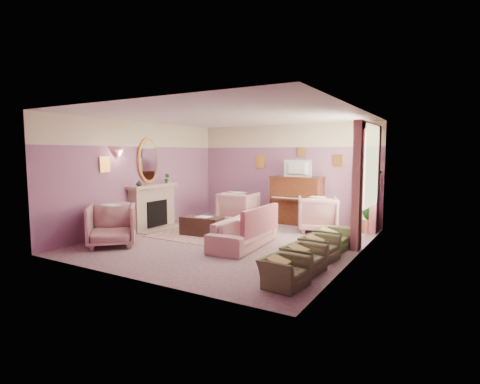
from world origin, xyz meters
The scene contains 48 objects.
floor centered at (0.00, 0.00, 0.00)m, with size 5.50×6.00×0.01m, color #816267.
ceiling centered at (0.00, 0.00, 2.80)m, with size 5.50×6.00×0.01m, color silver.
wall_back centered at (0.00, 3.00, 1.40)m, with size 5.50×0.02×2.80m, color #6F4C75.
wall_front centered at (0.00, -3.00, 1.40)m, with size 5.50×0.02×2.80m, color #6F4C75.
wall_left centered at (-2.75, 0.00, 1.40)m, with size 0.02×6.00×2.80m, color #6F4C75.
wall_right centered at (2.75, 0.00, 1.40)m, with size 0.02×6.00×2.80m, color #6F4C75.
picture_rail_band centered at (0.00, 2.99, 2.47)m, with size 5.50×0.01×0.65m, color beige.
stripe_panel centered at (2.73, 1.30, 1.07)m, with size 0.01×3.00×2.15m, color #94A08B.
fireplace_surround centered at (-2.59, 0.20, 0.55)m, with size 0.30×1.40×1.10m, color tan.
fireplace_inset centered at (-2.49, 0.20, 0.40)m, with size 0.18×0.72×0.68m, color black.
fire_ember centered at (-2.45, 0.20, 0.22)m, with size 0.06×0.54×0.10m, color #FF9237.
mantel_shelf centered at (-2.56, 0.20, 1.12)m, with size 0.40×1.55×0.07m, color tan.
hearth centered at (-2.39, 0.20, 0.01)m, with size 0.55×1.50×0.02m, color tan.
mirror_frame centered at (-2.70, 0.20, 1.80)m, with size 0.04×0.72×1.20m, color gold.
mirror_glass centered at (-2.67, 0.20, 1.80)m, with size 0.01×0.60×1.06m, color silver.
sconce_shade centered at (-2.62, -0.85, 1.98)m, with size 0.20×0.20×0.16m, color #FF8369.
piano centered at (0.50, 2.68, 0.65)m, with size 1.40×0.60×1.30m, color #4D2412.
piano_keyshelf centered at (0.50, 2.33, 0.72)m, with size 1.30×0.12×0.06m, color #4D2412.
piano_keys centered at (0.50, 2.33, 0.76)m, with size 1.20×0.08×0.02m, color white.
piano_top centered at (0.50, 2.68, 1.31)m, with size 1.45×0.65×0.04m, color #4D2412.
television centered at (0.50, 2.63, 1.60)m, with size 0.80×0.12×0.48m, color black.
print_back_left centered at (-0.80, 2.96, 1.72)m, with size 0.30×0.03×0.38m, color gold.
print_back_right centered at (1.55, 2.96, 1.78)m, with size 0.26×0.03×0.34m, color gold.
print_back_mid centered at (0.50, 2.96, 2.00)m, with size 0.22×0.03×0.26m, color gold.
print_left_wall centered at (-2.71, -1.20, 1.72)m, with size 0.03×0.28×0.36m, color gold.
window_blind centered at (2.70, 1.55, 1.70)m, with size 0.03×1.40×1.80m, color #ECE5C2.
curtain_left centered at (2.62, 0.63, 1.30)m, with size 0.16×0.34×2.60m, color #9E4C59.
curtain_right centered at (2.62, 2.47, 1.30)m, with size 0.16×0.34×2.60m, color #9E4C59.
pelmet centered at (2.62, 1.55, 2.56)m, with size 0.16×2.20×0.16m, color #9E4C59.
mantel_plant centered at (-2.55, 0.75, 1.29)m, with size 0.16×0.16×0.28m, color #1C5C1A.
mantel_vase centered at (-2.55, -0.30, 1.23)m, with size 0.16×0.16×0.16m, color beige.
area_rug centered at (-0.82, 0.17, 0.01)m, with size 2.50×1.80×0.01m, color #A6726A.
coffee_table centered at (-0.93, 0.14, 0.23)m, with size 1.00×0.50×0.45m, color black.
table_paper centered at (-0.88, 0.14, 0.46)m, with size 0.35×0.28×0.01m, color white.
sofa centered at (0.48, -0.30, 0.40)m, with size 0.66×1.99×0.81m, color tan.
sofa_throw centered at (0.88, -0.30, 0.60)m, with size 0.10×1.51×0.55m, color #9E4C59.
floral_armchair_left centered at (-0.96, 1.93, 0.49)m, with size 0.95×0.95×0.99m, color tan.
floral_armchair_right centered at (1.33, 2.01, 0.49)m, with size 0.95×0.95×0.99m, color tan.
floral_armchair_front centered at (-2.00, -1.67, 0.49)m, with size 0.95×0.95×0.99m, color tan.
olive_chair_a centered at (2.20, -2.10, 0.30)m, with size 0.48×0.69×0.59m, color #565C38.
olive_chair_b centered at (2.20, -1.28, 0.30)m, with size 0.48×0.69×0.59m, color #565C38.
olive_chair_c centered at (2.20, -0.46, 0.30)m, with size 0.48×0.69×0.59m, color #565C38.
olive_chair_d centered at (2.20, 0.36, 0.30)m, with size 0.48×0.69×0.59m, color #565C38.
side_table centered at (2.35, 2.58, 0.35)m, with size 0.52×0.52×0.70m, color silver.
side_plant_big centered at (2.35, 2.58, 0.87)m, with size 0.30×0.30×0.34m, color #1C5C1A.
side_plant_small centered at (2.47, 2.48, 0.84)m, with size 0.16×0.16×0.28m, color #1C5C1A.
palm_pot centered at (2.40, 2.46, 0.17)m, with size 0.34×0.34×0.34m, color #974E34.
palm_plant centered at (2.40, 2.46, 1.06)m, with size 0.76×0.76×1.44m, color #1C5C1A.
Camera 1 is at (4.36, -7.11, 1.99)m, focal length 28.00 mm.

